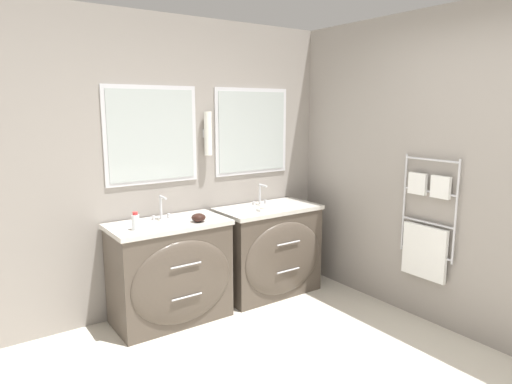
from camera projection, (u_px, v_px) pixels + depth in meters
The scene contains 9 objects.
wall_back at pixel (171, 164), 4.09m from camera, with size 4.86×0.15×2.60m.
wall_right at pixel (406, 168), 3.99m from camera, with size 0.13×4.39×2.60m.
vanity_left at pixel (172, 272), 3.87m from camera, with size 0.99×0.59×0.87m.
vanity_right at pixel (270, 250), 4.46m from camera, with size 0.99×0.59×0.87m.
faucet_left at pixel (162, 208), 3.90m from camera, with size 0.17×0.13×0.21m.
faucet_right at pixel (261, 194), 4.49m from camera, with size 0.17×0.13×0.21m.
toiletry_bottle at pixel (136, 222), 3.56m from camera, with size 0.06×0.06×0.15m.
amenity_bowl at pixel (198, 218), 3.82m from camera, with size 0.12×0.12×0.07m.
soap_dish at pixel (263, 209), 4.23m from camera, with size 0.10×0.07×0.04m.
Camera 1 is at (-1.69, -1.48, 1.81)m, focal length 32.00 mm.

